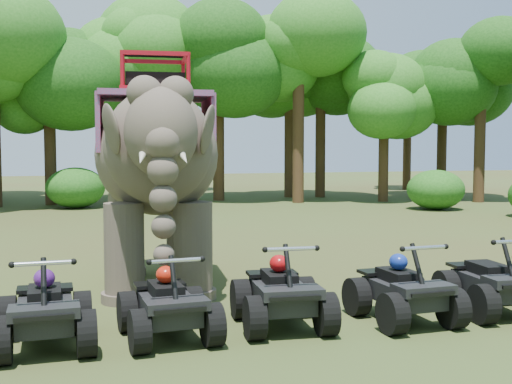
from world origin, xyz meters
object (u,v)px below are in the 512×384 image
Objects in this scene: atv_1 at (168,295)px; elephant at (156,169)px; atv_2 at (281,284)px; atv_3 at (403,281)px; atv_0 at (45,300)px; atv_4 at (493,274)px.

elephant is at bearing 81.70° from atv_1.
elephant is 3.95m from atv_1.
atv_2 is 1.97m from atv_3.
elephant is 4.36m from atv_0.
elephant is 3.12× the size of atv_0.
atv_4 is at bearing -2.55° from atv_0.
atv_0 is at bearing -174.00° from atv_2.
atv_2 is (1.78, 0.11, 0.04)m from atv_1.
atv_2 reaches higher than atv_3.
atv_4 is (1.71, 0.04, 0.01)m from atv_3.
atv_3 is at bearing -41.87° from elephant.
atv_4 is (3.66, -0.25, -0.01)m from atv_2.
atv_2 is at bearing -179.51° from atv_4.
elephant is 6.51m from atv_4.
elephant is 3.14× the size of atv_3.
atv_4 reaches higher than atv_0.
atv_1 is at bearing -89.60° from elephant.
elephant is 3.23× the size of atv_1.
atv_1 is at bearing -3.41° from atv_0.
elephant is 5.31m from atv_3.
atv_4 is at bearing -30.01° from elephant.
atv_1 is 0.96× the size of atv_4.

